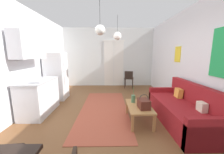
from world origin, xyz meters
name	(u,v)px	position (x,y,z in m)	size (l,w,h in m)	color
ground_plane	(108,119)	(0.00, 0.00, -0.05)	(4.96, 7.44, 0.10)	brown
wall_back	(109,58)	(0.01, 3.47, 1.41)	(4.56, 0.13, 2.84)	silver
wall_right	(202,61)	(2.23, -0.01, 1.42)	(0.12, 7.04, 2.84)	silver
wall_left	(11,61)	(-2.23, 0.00, 1.42)	(0.12, 7.04, 2.84)	silver
area_rug	(104,109)	(-0.11, 0.49, 0.01)	(1.31, 3.08, 0.01)	#9E4733
couch	(183,110)	(1.75, -0.25, 0.29)	(0.83, 1.96, 0.91)	maroon
coffee_table	(139,108)	(0.74, -0.21, 0.35)	(0.53, 0.91, 0.40)	#A87542
bamboo_vase	(133,99)	(0.63, -0.01, 0.49)	(0.10, 0.10, 0.40)	#47704C
handbag	(144,104)	(0.80, -0.36, 0.50)	(0.24, 0.32, 0.32)	#512319
refrigerator	(57,76)	(-1.81, 1.47, 0.81)	(0.65, 0.63, 1.63)	white
kitchen_counter	(37,84)	(-1.86, 0.30, 0.81)	(0.62, 1.18, 2.12)	silver
accent_chair	(129,78)	(0.96, 2.89, 0.48)	(0.50, 0.48, 0.82)	black
pendant_lamp_near	(100,30)	(-0.14, -0.29, 2.06)	(0.21, 0.21, 0.88)	black
pendant_lamp_far	(117,36)	(0.32, 1.45, 2.18)	(0.27, 0.27, 0.79)	black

